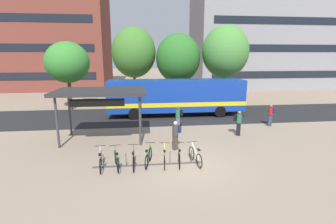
{
  "coord_description": "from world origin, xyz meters",
  "views": [
    {
      "loc": [
        -2.31,
        -11.23,
        5.26
      ],
      "look_at": [
        -0.44,
        4.89,
        1.62
      ],
      "focal_mm": 26.72,
      "sensor_mm": 36.0,
      "label": 1
    }
  ],
  "objects": [
    {
      "name": "parked_bicycle_red_2",
      "position": [
        -2.67,
        0.11,
        0.38
      ],
      "size": [
        0.52,
        1.72,
        0.99
      ],
      "rotation": [
        0.0,
        0.0,
        1.57
      ],
      "color": "black",
      "rests_on": "ground"
    },
    {
      "name": "commuter_black_pack_2",
      "position": [
        0.49,
        6.39,
        0.97
      ],
      "size": [
        0.52,
        0.34,
        1.68
      ],
      "rotation": [
        0.0,
        0.0,
        3.14
      ],
      "color": "#565660",
      "rests_on": "ground"
    },
    {
      "name": "parked_bicycle_green_5",
      "position": [
        -0.42,
        0.18,
        0.38
      ],
      "size": [
        0.52,
        1.72,
        0.99
      ],
      "rotation": [
        0.0,
        0.0,
        1.44
      ],
      "color": "black",
      "rests_on": "ground"
    },
    {
      "name": "street_tree_1",
      "position": [
        6.92,
        15.31,
        5.72
      ],
      "size": [
        4.93,
        4.93,
        8.5
      ],
      "color": "brown",
      "rests_on": "ground"
    },
    {
      "name": "commuter_navy_pack_3",
      "position": [
        -0.31,
        2.2,
        0.97
      ],
      "size": [
        0.6,
        0.55,
        1.69
      ],
      "rotation": [
        0.0,
        0.0,
        3.75
      ],
      "color": "#47382D",
      "rests_on": "ground"
    },
    {
      "name": "parked_bicycle_silver_0",
      "position": [
        -4.22,
        0.12,
        0.38
      ],
      "size": [
        0.52,
        1.72,
        0.99
      ],
      "rotation": [
        0.0,
        0.0,
        1.68
      ],
      "color": "black",
      "rests_on": "ground"
    },
    {
      "name": "ground",
      "position": [
        0.0,
        0.0,
        0.0
      ],
      "size": [
        200.0,
        200.0,
        0.0
      ],
      "primitive_type": "plane",
      "color": "gray"
    },
    {
      "name": "bus_lane_asphalt",
      "position": [
        0.0,
        10.63,
        0.0
      ],
      "size": [
        80.0,
        7.2,
        0.01
      ],
      "primitive_type": "cube",
      "color": "#232326",
      "rests_on": "ground"
    },
    {
      "name": "building_right_wing",
      "position": [
        19.49,
        31.47,
        10.06
      ],
      "size": [
        24.46,
        10.93,
        20.11
      ],
      "color": "gray",
      "rests_on": "ground"
    },
    {
      "name": "parked_bicycle_white_6",
      "position": [
        0.38,
        0.18,
        0.38
      ],
      "size": [
        0.52,
        1.71,
        0.99
      ],
      "rotation": [
        0.0,
        0.0,
        1.73
      ],
      "color": "black",
      "rests_on": "ground"
    },
    {
      "name": "bike_rack",
      "position": [
        -1.95,
        0.22,
        0.09
      ],
      "size": [
        5.37,
        0.09,
        0.7
      ],
      "rotation": [
        0.0,
        0.0,
        -0.0
      ],
      "color": "#47474C",
      "rests_on": "ground"
    },
    {
      "name": "commuter_navy_pack_0",
      "position": [
        7.6,
        6.24,
        0.99
      ],
      "size": [
        0.59,
        0.46,
        1.7
      ],
      "rotation": [
        0.0,
        0.0,
        2.83
      ],
      "color": "#2D3851",
      "rests_on": "ground"
    },
    {
      "name": "street_tree_0",
      "position": [
        -9.15,
        14.31,
        4.65
      ],
      "size": [
        4.19,
        4.19,
        6.64
      ],
      "color": "brown",
      "rests_on": "ground"
    },
    {
      "name": "commuter_black_pack_1",
      "position": [
        4.24,
        4.31,
        0.98
      ],
      "size": [
        0.61,
        0.53,
        1.7
      ],
      "rotation": [
        0.0,
        0.0,
        5.76
      ],
      "color": "black",
      "rests_on": "ground"
    },
    {
      "name": "parked_bicycle_green_1",
      "position": [
        -3.47,
        0.11,
        0.38
      ],
      "size": [
        0.53,
        1.7,
        0.99
      ],
      "rotation": [
        0.0,
        0.0,
        1.76
      ],
      "color": "black",
      "rests_on": "ground"
    },
    {
      "name": "parked_bicycle_yellow_4",
      "position": [
        -1.16,
        0.2,
        0.38
      ],
      "size": [
        0.52,
        1.72,
        0.99
      ],
      "rotation": [
        0.0,
        0.0,
        1.48
      ],
      "color": "black",
      "rests_on": "ground"
    },
    {
      "name": "city_bus",
      "position": [
        1.02,
        10.63,
        1.78
      ],
      "size": [
        12.03,
        2.61,
        3.2
      ],
      "rotation": [
        0.0,
        0.0,
        -0.0
      ],
      "color": "#14389E",
      "rests_on": "ground"
    },
    {
      "name": "transit_shelter",
      "position": [
        -4.65,
        4.43,
        3.02
      ],
      "size": [
        5.61,
        3.44,
        3.22
      ],
      "rotation": [
        0.0,
        0.0,
        -0.02
      ],
      "color": "#38383D",
      "rests_on": "ground"
    },
    {
      "name": "parked_bicycle_green_3",
      "position": [
        -1.94,
        0.32,
        0.38
      ],
      "size": [
        0.58,
        1.69,
        0.99
      ],
      "rotation": [
        0.0,
        0.0,
        1.35
      ],
      "color": "black",
      "rests_on": "ground"
    },
    {
      "name": "street_tree_3",
      "position": [
        2.0,
        16.42,
        5.01
      ],
      "size": [
        4.82,
        4.82,
        7.68
      ],
      "color": "brown",
      "rests_on": "ground"
    },
    {
      "name": "street_tree_2",
      "position": [
        -2.8,
        17.16,
        5.63
      ],
      "size": [
        4.79,
        4.79,
        8.39
      ],
      "color": "brown",
      "rests_on": "ground"
    },
    {
      "name": "building_left_wing",
      "position": [
        -16.73,
        33.64,
        10.01
      ],
      "size": [
        18.46,
        13.34,
        20.02
      ],
      "color": "brown",
      "rests_on": "ground"
    }
  ]
}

